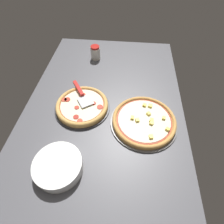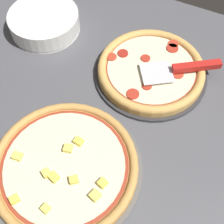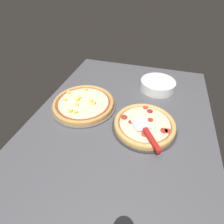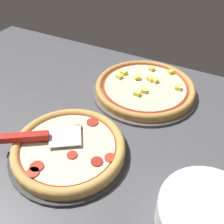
# 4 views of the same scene
# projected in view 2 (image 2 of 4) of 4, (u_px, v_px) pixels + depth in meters

# --- Properties ---
(ground_plane) EXTENTS (1.53, 0.99, 0.04)m
(ground_plane) POSITION_uv_depth(u_px,v_px,m) (151.00, 118.00, 0.89)
(ground_plane) COLOR #4C4C51
(pizza_pan_front) EXTENTS (0.34, 0.34, 0.01)m
(pizza_pan_front) POSITION_uv_depth(u_px,v_px,m) (150.00, 74.00, 0.95)
(pizza_pan_front) COLOR #2D2D30
(pizza_pan_front) RESTS_ON ground_plane
(pizza_front) EXTENTS (0.32, 0.32, 0.03)m
(pizza_front) POSITION_uv_depth(u_px,v_px,m) (151.00, 69.00, 0.93)
(pizza_front) COLOR tan
(pizza_front) RESTS_ON pizza_pan_front
(pizza_pan_back) EXTENTS (0.39, 0.39, 0.01)m
(pizza_pan_back) POSITION_uv_depth(u_px,v_px,m) (66.00, 169.00, 0.79)
(pizza_pan_back) COLOR #565451
(pizza_pan_back) RESTS_ON ground_plane
(pizza_back) EXTENTS (0.37, 0.37, 0.03)m
(pizza_back) POSITION_uv_depth(u_px,v_px,m) (65.00, 166.00, 0.77)
(pizza_back) COLOR #C68E47
(pizza_back) RESTS_ON pizza_pan_back
(serving_spatula) EXTENTS (0.22, 0.17, 0.02)m
(serving_spatula) POSITION_uv_depth(u_px,v_px,m) (188.00, 68.00, 0.90)
(serving_spatula) COLOR silver
(serving_spatula) RESTS_ON pizza_front
(plate_stack) EXTENTS (0.23, 0.23, 0.06)m
(plate_stack) POSITION_uv_depth(u_px,v_px,m) (44.00, 22.00, 1.03)
(plate_stack) COLOR white
(plate_stack) RESTS_ON ground_plane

